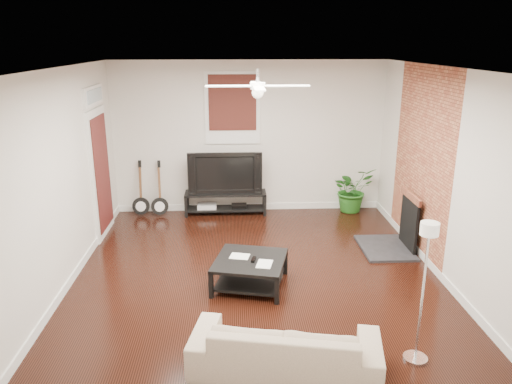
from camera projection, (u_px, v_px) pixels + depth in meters
room at (258, 182)px, 6.21m from camera, size 5.01×6.01×2.81m
brick_accent at (421, 162)px, 7.28m from camera, size 0.02×2.20×2.80m
fireplace at (397, 221)px, 7.54m from camera, size 0.80×1.10×0.92m
window_back at (232, 108)px, 8.87m from camera, size 1.00×0.06×1.30m
door_left at (100, 161)px, 7.95m from camera, size 0.08×1.00×2.50m
tv_stand at (226, 203)px, 9.19m from camera, size 1.51×0.40×0.42m
tv at (225, 172)px, 9.04m from camera, size 1.35×0.18×0.78m
coffee_table at (250, 272)px, 6.49m from camera, size 1.07×1.07×0.37m
sofa at (285, 346)px, 4.78m from camera, size 1.94×1.06×0.54m
floor_lamp at (422, 294)px, 4.80m from camera, size 0.29×0.29×1.50m
potted_plant at (352, 189)px, 9.28m from camera, size 0.97×0.91×0.86m
guitar_left at (140, 189)px, 9.00m from camera, size 0.32×0.23×1.03m
guitar_right at (159, 189)px, 8.99m from camera, size 0.34×0.26×1.03m
ceiling_fan at (258, 86)px, 5.86m from camera, size 1.24×1.24×0.32m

